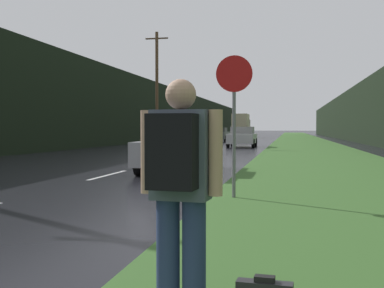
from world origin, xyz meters
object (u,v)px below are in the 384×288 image
Objects in this scene: stop_sign at (234,109)px; car_passing_near at (179,149)px; car_passing_far at (242,137)px; delivery_truck at (241,125)px; hitchhiker_with_backpack at (179,184)px; car_oncoming at (219,134)px.

stop_sign is 0.61× the size of car_passing_near.
stop_sign is at bearing 95.13° from car_passing_far.
car_passing_far is 0.59× the size of delivery_truck.
hitchhiker_with_backpack reaches higher than car_passing_far.
stop_sign is 6.31m from hitchhiker_with_backpack.
stop_sign reaches higher than hitchhiker_with_backpack.
car_oncoming is (-6.43, 46.53, -0.24)m from hitchhiker_with_backpack.
stop_sign is 0.61× the size of car_oncoming.
car_passing_near is at bearing 113.58° from stop_sign.
hitchhiker_with_backpack is 0.40× the size of car_passing_far.
car_passing_far is at bearing -84.26° from delivery_truck.
delivery_truck is at bearing 99.35° from hitchhiker_with_backpack.
delivery_truck is at bearing 95.49° from stop_sign.
hitchhiker_with_backpack is at bearing 94.71° from car_passing_far.
car_oncoming is at bearing 101.96° from hitchhiker_with_backpack.
hitchhiker_with_backpack is 12.01m from car_passing_near.
car_passing_far is at bearing -90.00° from car_passing_near.
car_passing_near is (-2.70, 11.70, -0.26)m from hitchhiker_with_backpack.
stop_sign is 40.75m from car_oncoming.
hitchhiker_with_backpack is at bearing 102.98° from car_passing_near.
hitchhiker_with_backpack is 46.97m from car_oncoming.
car_passing_near is at bearing -83.88° from car_oncoming.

